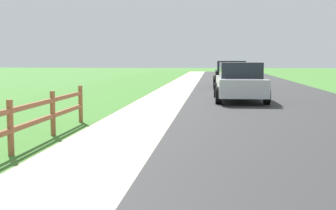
% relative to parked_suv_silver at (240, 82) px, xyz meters
% --- Properties ---
extents(ground_plane, '(120.00, 120.00, 0.00)m').
position_rel_parked_suv_silver_xyz_m(ground_plane, '(-2.14, 7.97, -0.77)').
color(ground_plane, '#40772E').
extents(road_asphalt, '(7.00, 66.00, 0.01)m').
position_rel_parked_suv_silver_xyz_m(road_asphalt, '(1.36, 9.97, -0.77)').
color(road_asphalt, '#2F2F2F').
rests_on(road_asphalt, ground).
extents(curb_concrete, '(6.00, 66.00, 0.01)m').
position_rel_parked_suv_silver_xyz_m(curb_concrete, '(-5.14, 9.97, -0.77)').
color(curb_concrete, '#C0B392').
rests_on(curb_concrete, ground).
extents(grass_verge, '(5.00, 66.00, 0.00)m').
position_rel_parked_suv_silver_xyz_m(grass_verge, '(-6.64, 9.97, -0.76)').
color(grass_verge, '#40772E').
rests_on(grass_verge, ground).
extents(parked_suv_silver, '(2.06, 4.93, 1.54)m').
position_rel_parked_suv_silver_xyz_m(parked_suv_silver, '(0.00, 0.00, 0.00)').
color(parked_suv_silver, '#B7BABF').
rests_on(parked_suv_silver, ground).
extents(parked_car_black, '(2.03, 4.36, 1.57)m').
position_rel_parked_suv_silver_xyz_m(parked_car_black, '(-0.04, 8.30, -0.00)').
color(parked_car_black, black).
rests_on(parked_car_black, ground).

